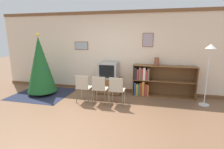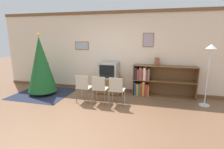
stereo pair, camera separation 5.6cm
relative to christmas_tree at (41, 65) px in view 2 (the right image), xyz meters
The scene contains 12 objects.
ground_plane 2.74m from the christmas_tree, 32.09° to the right, with size 24.00×24.00×0.00m, color brown.
wall_back 2.40m from the christmas_tree, 23.69° to the left, with size 8.44×0.11×2.70m.
area_rug 0.99m from the christmas_tree, 28.43° to the left, with size 1.79×1.65×0.01m.
christmas_tree is the anchor object (origin of this frame).
tv_console 2.32m from the christmas_tree, 16.35° to the left, with size 0.84×0.53×0.53m.
television 2.21m from the christmas_tree, 16.29° to the left, with size 0.61×0.51×0.53m.
folding_chair_left 1.74m from the christmas_tree, 13.02° to the right, with size 0.40×0.40×0.82m.
folding_chair_center 2.21m from the christmas_tree, 10.05° to the right, with size 0.40×0.40×0.82m.
folding_chair_right 2.69m from the christmas_tree, ahead, with size 0.40×0.40×0.82m.
bookshelf 3.64m from the christmas_tree, 11.45° to the left, with size 1.92×0.36×1.00m.
vase 3.72m from the christmas_tree, 11.39° to the left, with size 0.15×0.15×0.24m.
standing_lamp 5.00m from the christmas_tree, ahead, with size 0.28×0.28×1.70m.
Camera 2 is at (1.46, -3.47, 1.91)m, focal length 28.00 mm.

